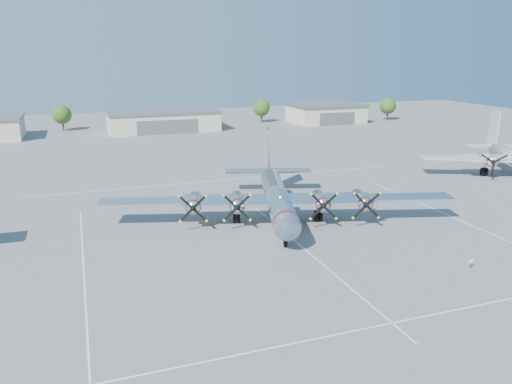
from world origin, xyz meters
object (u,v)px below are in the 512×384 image
object	(u,v)px
tree_east	(262,108)
info_placard	(471,262)
tree_far_east	(388,106)
hangar_east	(326,113)
hangar_center	(163,120)
tree_west	(62,115)
main_bomber_b29	(276,217)
twin_engine_east	(510,174)

from	to	relation	value
tree_east	info_placard	xyz separation A→B (m)	(-17.15, -104.02, -3.53)
tree_east	tree_far_east	xyz separation A→B (m)	(38.00, -8.00, 0.00)
hangar_east	hangar_center	bearing A→B (deg)	-180.00
hangar_center	tree_east	size ratio (longest dim) A/B	4.31
tree_west	main_bomber_b29	size ratio (longest dim) A/B	0.16
hangar_center	main_bomber_b29	bearing A→B (deg)	-89.17
hangar_center	tree_west	distance (m)	26.30
tree_far_east	main_bomber_b29	bearing A→B (deg)	-131.58
tree_east	twin_engine_east	bearing A→B (deg)	-77.30
tree_west	tree_far_east	world-z (taller)	same
info_placard	tree_east	bearing A→B (deg)	79.42
main_bomber_b29	info_placard	bearing A→B (deg)	-44.16
info_placard	main_bomber_b29	bearing A→B (deg)	118.40
tree_east	info_placard	distance (m)	105.48
info_placard	twin_engine_east	bearing A→B (deg)	38.55
tree_west	tree_far_east	size ratio (longest dim) A/B	1.00
main_bomber_b29	info_placard	distance (m)	23.74
tree_far_east	tree_east	bearing A→B (deg)	168.11
tree_far_east	hangar_east	bearing A→B (deg)	174.39
tree_west	twin_engine_east	bearing A→B (deg)	-47.12
hangar_east	tree_east	distance (m)	19.04
hangar_east	main_bomber_b29	distance (m)	90.49
tree_far_east	twin_engine_east	world-z (taller)	tree_far_east
hangar_center	hangar_east	distance (m)	48.00
twin_engine_east	hangar_center	bearing A→B (deg)	146.92
tree_east	tree_far_east	distance (m)	38.83
tree_west	tree_east	bearing A→B (deg)	-2.08
tree_east	main_bomber_b29	bearing A→B (deg)	-109.10
tree_far_east	main_bomber_b29	distance (m)	100.86
hangar_center	tree_far_east	size ratio (longest dim) A/B	4.31
tree_west	info_placard	distance (m)	112.62
hangar_center	tree_west	xyz separation A→B (m)	(-25.00, 8.04, 1.51)
twin_engine_east	info_placard	size ratio (longest dim) A/B	31.71
tree_west	tree_far_east	bearing A→B (deg)	-6.14
hangar_east	tree_west	xyz separation A→B (m)	(-73.00, 8.04, 1.51)
info_placard	tree_far_east	bearing A→B (deg)	58.91
hangar_east	tree_west	distance (m)	73.46
tree_east	info_placard	size ratio (longest dim) A/B	6.76
tree_west	tree_east	world-z (taller)	same
main_bomber_b29	info_placard	size ratio (longest dim) A/B	43.21
hangar_center	twin_engine_east	xyz separation A→B (m)	(47.03, -69.54, -2.71)
tree_far_east	info_placard	world-z (taller)	tree_far_east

